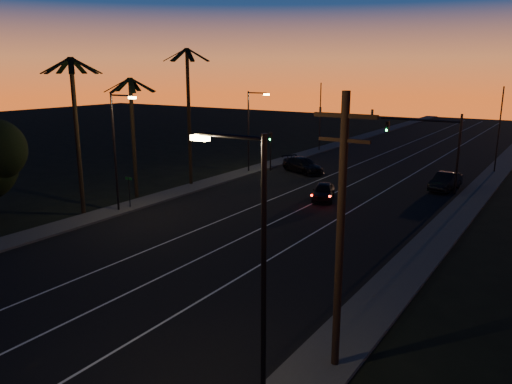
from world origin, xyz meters
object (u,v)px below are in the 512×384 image
Objects in this scene: utility_pole at (340,230)px; lead_car at (323,191)px; signal_mast at (431,138)px; cross_car at (303,165)px; right_car at (445,181)px.

utility_pole reaches higher than lead_car.
cross_car is (-13.26, 1.10, -3.99)m from signal_mast.
lead_car is 1.01× the size of right_car.
utility_pole is 31.58m from right_car.
utility_pole is 1.72× the size of cross_car.
signal_mast is at bearing 98.47° from utility_pole.
right_car is at bearing -0.01° from cross_car.
utility_pole is 1.41× the size of signal_mast.
right_car is (1.30, 1.10, -3.99)m from signal_mast.
signal_mast reaches higher than cross_car.
right_car is at bearing 49.88° from lead_car.
cross_car is (-14.55, 0.00, 0.00)m from right_car.
signal_mast is 1.45× the size of right_car.
lead_car is (-6.46, -8.10, -4.06)m from signal_mast.
signal_mast is 1.22× the size of cross_car.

